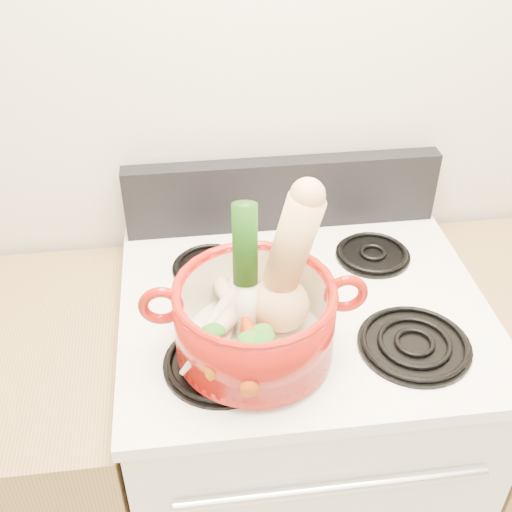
{
  "coord_description": "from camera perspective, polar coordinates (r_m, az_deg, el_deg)",
  "views": [
    {
      "loc": [
        -0.23,
        0.38,
        1.85
      ],
      "look_at": [
        -0.12,
        1.24,
        1.2
      ],
      "focal_mm": 45.0,
      "sensor_mm": 36.0,
      "label": 1
    }
  ],
  "objects": [
    {
      "name": "burner_back_left",
      "position": [
        1.46,
        -4.07,
        -0.89
      ],
      "size": [
        0.17,
        0.17,
        0.02
      ],
      "primitive_type": "cylinder",
      "color": "black",
      "rests_on": "cooktop"
    },
    {
      "name": "burner_front_left",
      "position": [
        1.24,
        -3.08,
        -9.33
      ],
      "size": [
        0.22,
        0.22,
        0.02
      ],
      "primitive_type": "cylinder",
      "color": "black",
      "rests_on": "cooktop"
    },
    {
      "name": "carrot_4",
      "position": [
        1.17,
        -0.58,
        -6.88
      ],
      "size": [
        0.06,
        0.18,
        0.05
      ],
      "primitive_type": "cone",
      "rotation": [
        1.66,
        0.0,
        0.13
      ],
      "color": "#C23B09",
      "rests_on": "dutch_oven"
    },
    {
      "name": "pot_handle_right",
      "position": [
        1.19,
        8.01,
        -3.32
      ],
      "size": [
        0.08,
        0.02,
        0.08
      ],
      "primitive_type": "torus",
      "rotation": [
        1.57,
        0.0,
        -0.03
      ],
      "color": "#951109",
      "rests_on": "dutch_oven"
    },
    {
      "name": "stove_body",
      "position": [
        1.74,
        3.53,
        -16.42
      ],
      "size": [
        0.76,
        0.65,
        0.92
      ],
      "primitive_type": "cube",
      "color": "white",
      "rests_on": "floor"
    },
    {
      "name": "parsnip_3",
      "position": [
        1.18,
        -3.66,
        -6.82
      ],
      "size": [
        0.17,
        0.18,
        0.06
      ],
      "primitive_type": "cone",
      "rotation": [
        1.66,
        0.0,
        -0.71
      ],
      "color": "beige",
      "rests_on": "dutch_oven"
    },
    {
      "name": "carrot_2",
      "position": [
        1.19,
        0.86,
        -7.3
      ],
      "size": [
        0.06,
        0.16,
        0.04
      ],
      "primitive_type": "cone",
      "rotation": [
        1.66,
        0.0,
        -0.22
      ],
      "color": "#C14809",
      "rests_on": "dutch_oven"
    },
    {
      "name": "carrot_0",
      "position": [
        1.17,
        -0.01,
        -8.51
      ],
      "size": [
        0.04,
        0.18,
        0.05
      ],
      "primitive_type": "cone",
      "rotation": [
        1.66,
        0.0,
        -0.02
      ],
      "color": "#DA4B0A",
      "rests_on": "dutch_oven"
    },
    {
      "name": "cooktop",
      "position": [
        1.39,
        4.25,
        -4.56
      ],
      "size": [
        0.78,
        0.67,
        0.03
      ],
      "primitive_type": "cube",
      "color": "white",
      "rests_on": "stove_body"
    },
    {
      "name": "burner_back_right",
      "position": [
        1.52,
        10.35,
        0.24
      ],
      "size": [
        0.17,
        0.17,
        0.02
      ],
      "primitive_type": "cylinder",
      "color": "black",
      "rests_on": "cooktop"
    },
    {
      "name": "dutch_oven",
      "position": [
        1.2,
        -0.12,
        -5.71
      ],
      "size": [
        0.31,
        0.31,
        0.15
      ],
      "primitive_type": "cylinder",
      "rotation": [
        0.0,
        0.0,
        -0.03
      ],
      "color": "#951109",
      "rests_on": "burner_front_left"
    },
    {
      "name": "pot_handle_left",
      "position": [
        1.16,
        -8.44,
        -4.38
      ],
      "size": [
        0.08,
        0.02,
        0.08
      ],
      "primitive_type": "torus",
      "rotation": [
        1.57,
        0.0,
        -0.03
      ],
      "color": "#951109",
      "rests_on": "dutch_oven"
    },
    {
      "name": "oven_handle",
      "position": [
        1.29,
        6.92,
        -19.81
      ],
      "size": [
        0.6,
        0.02,
        0.02
      ],
      "primitive_type": "cylinder",
      "rotation": [
        0.0,
        1.57,
        0.0
      ],
      "color": "silver",
      "rests_on": "stove_body"
    },
    {
      "name": "squash",
      "position": [
        1.16,
        2.22,
        -0.79
      ],
      "size": [
        0.22,
        0.19,
        0.31
      ],
      "primitive_type": null,
      "rotation": [
        0.0,
        0.23,
        -0.43
      ],
      "color": "#DEAA72",
      "rests_on": "dutch_oven"
    },
    {
      "name": "burner_front_right",
      "position": [
        1.31,
        13.9,
        -7.55
      ],
      "size": [
        0.22,
        0.22,
        0.02
      ],
      "primitive_type": "cylinder",
      "color": "black",
      "rests_on": "cooktop"
    },
    {
      "name": "carrot_3",
      "position": [
        1.14,
        -1.54,
        -8.81
      ],
      "size": [
        0.13,
        0.1,
        0.04
      ],
      "primitive_type": "cone",
      "rotation": [
        1.66,
        0.0,
        -1.02
      ],
      "color": "#BA5A09",
      "rests_on": "dutch_oven"
    },
    {
      "name": "leek",
      "position": [
        1.14,
        -0.91,
        -1.5
      ],
      "size": [
        0.05,
        0.08,
        0.29
      ],
      "primitive_type": "cylinder",
      "rotation": [
        -0.11,
        0.0,
        -0.12
      ],
      "color": "white",
      "rests_on": "dutch_oven"
    },
    {
      "name": "parsnip_1",
      "position": [
        1.22,
        -3.92,
        -5.75
      ],
      "size": [
        0.15,
        0.17,
        0.06
      ],
      "primitive_type": "cone",
      "rotation": [
        1.66,
        0.0,
        -0.68
      ],
      "color": "beige",
      "rests_on": "dutch_oven"
    },
    {
      "name": "ginger",
      "position": [
        1.28,
        -0.35,
        -3.66
      ],
      "size": [
        0.1,
        0.08,
        0.04
      ],
      "primitive_type": "ellipsoid",
      "rotation": [
        0.0,
        0.0,
        -0.38
      ],
      "color": "tan",
      "rests_on": "dutch_oven"
    },
    {
      "name": "parsnip_2",
      "position": [
        1.24,
        -2.3,
        -4.26
      ],
      "size": [
        0.08,
        0.18,
        0.05
      ],
      "primitive_type": "cone",
      "rotation": [
        1.66,
        0.0,
        0.26
      ],
      "color": "beige",
      "rests_on": "dutch_oven"
    },
    {
      "name": "control_backsplash",
      "position": [
        1.56,
        2.37,
        5.56
      ],
      "size": [
        0.76,
        0.05,
        0.18
      ],
      "primitive_type": "cube",
      "color": "black",
      "rests_on": "cooktop"
    },
    {
      "name": "carrot_1",
      "position": [
        1.15,
        -0.9,
        -8.89
      ],
      "size": [
        0.04,
        0.17,
        0.05
      ],
      "primitive_type": "cone",
      "rotation": [
        1.66,
        0.0,
        -0.04
      ],
      "color": "#CB430A",
      "rests_on": "dutch_oven"
    },
    {
      "name": "parsnip_0",
      "position": [
        1.24,
        -2.29,
        -5.24
      ],
      "size": [
        0.08,
        0.21,
        0.06
      ],
      "primitive_type": "cone",
      "rotation": [
        1.66,
        0.0,
        -0.21
      ],
      "color": "beige",
      "rests_on": "dutch_oven"
    },
    {
      "name": "wall_back",
      "position": [
        1.49,
        2.31,
        15.13
      ],
      "size": [
        3.5,
        0.02,
        2.6
      ],
      "primitive_type": "cube",
      "color": "beige",
      "rests_on": "floor"
    }
  ]
}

